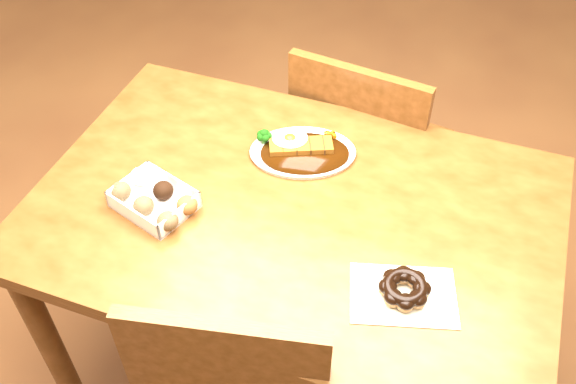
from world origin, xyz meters
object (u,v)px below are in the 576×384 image
(table, at_px, (293,235))
(pon_de_ring, at_px, (404,289))
(chair_far, at_px, (365,154))
(donut_box, at_px, (154,199))
(katsu_curry_plate, at_px, (301,149))

(table, relative_size, pon_de_ring, 4.85)
(chair_far, xyz_separation_m, donut_box, (-0.35, -0.64, 0.30))
(donut_box, bearing_deg, pon_de_ring, -4.65)
(pon_de_ring, bearing_deg, chair_far, 109.52)
(donut_box, bearing_deg, chair_far, 61.51)
(chair_far, bearing_deg, table, 91.46)
(chair_far, height_order, pon_de_ring, chair_far)
(pon_de_ring, bearing_deg, donut_box, 175.35)
(chair_far, distance_m, pon_de_ring, 0.79)
(table, bearing_deg, chair_far, 84.80)
(chair_far, bearing_deg, donut_box, 68.17)
(table, distance_m, chair_far, 0.56)
(donut_box, relative_size, pon_de_ring, 0.85)
(table, xyz_separation_m, chair_far, (0.05, 0.54, -0.17))
(table, xyz_separation_m, katsu_curry_plate, (-0.04, 0.18, 0.11))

